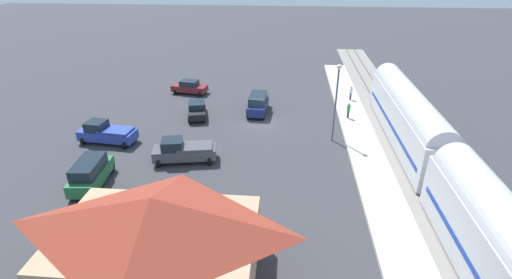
{
  "coord_description": "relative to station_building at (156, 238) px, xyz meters",
  "views": [
    {
      "loc": [
        -2.69,
        37.12,
        16.44
      ],
      "look_at": [
        0.04,
        6.19,
        1.0
      ],
      "focal_mm": 26.42,
      "sensor_mm": 36.0,
      "label": 1
    }
  ],
  "objects": [
    {
      "name": "ground_plane",
      "position": [
        -4.0,
        -22.0,
        -2.8
      ],
      "size": [
        200.0,
        200.0,
        0.0
      ],
      "primitive_type": "plane",
      "color": "#38383D"
    },
    {
      "name": "railway_track",
      "position": [
        -18.0,
        -22.0,
        -2.71
      ],
      "size": [
        4.8,
        70.0,
        0.3
      ],
      "color": "gray",
      "rests_on": "ground"
    },
    {
      "name": "platform",
      "position": [
        -14.0,
        -22.0,
        -2.65
      ],
      "size": [
        3.2,
        46.0,
        0.3
      ],
      "color": "#B7B2A8",
      "rests_on": "ground"
    },
    {
      "name": "station_building",
      "position": [
        0.0,
        0.0,
        0.0
      ],
      "size": [
        11.37,
        7.91,
        5.38
      ],
      "color": "tan",
      "rests_on": "ground"
    },
    {
      "name": "pedestrian_on_platform",
      "position": [
        -13.33,
        -23.4,
        -1.52
      ],
      "size": [
        0.36,
        0.36,
        1.71
      ],
      "color": "#23284C",
      "rests_on": "platform"
    },
    {
      "name": "pedestrian_waiting_far",
      "position": [
        -14.37,
        -29.19,
        -1.52
      ],
      "size": [
        0.36,
        0.36,
        1.71
      ],
      "color": "#333338",
      "rests_on": "platform"
    },
    {
      "name": "pickup_charcoal",
      "position": [
        2.13,
        -13.03,
        -1.78
      ],
      "size": [
        5.66,
        3.22,
        2.14
      ],
      "color": "#47494F",
      "rests_on": "ground"
    },
    {
      "name": "pickup_blue",
      "position": [
        10.4,
        -15.92,
        -1.78
      ],
      "size": [
        5.58,
        2.92,
        2.14
      ],
      "color": "#283D9E",
      "rests_on": "ground"
    },
    {
      "name": "sedan_maroon",
      "position": [
        5.99,
        -30.53,
        -1.93
      ],
      "size": [
        4.74,
        2.81,
        1.74
      ],
      "color": "maroon",
      "rests_on": "ground"
    },
    {
      "name": "suv_navy",
      "position": [
        -3.4,
        -24.7,
        -1.66
      ],
      "size": [
        2.21,
        5.0,
        2.22
      ],
      "color": "navy",
      "rests_on": "ground"
    },
    {
      "name": "sedan_black",
      "position": [
        3.28,
        -23.0,
        -1.93
      ],
      "size": [
        2.82,
        4.8,
        1.74
      ],
      "color": "black",
      "rests_on": "ground"
    },
    {
      "name": "suv_green",
      "position": [
        8.3,
        -8.61,
        -1.66
      ],
      "size": [
        2.38,
        5.05,
        2.22
      ],
      "color": "#236638",
      "rests_on": "ground"
    },
    {
      "name": "light_pole_near_platform",
      "position": [
        -11.2,
        -18.28,
        1.97
      ],
      "size": [
        0.44,
        0.44,
        7.56
      ],
      "color": "#515156",
      "rests_on": "ground"
    }
  ]
}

